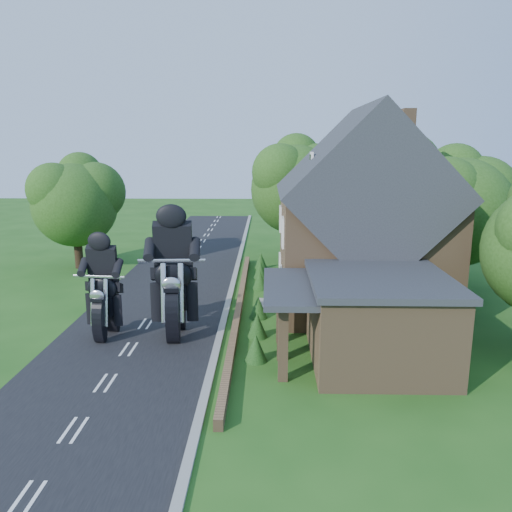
{
  "coord_description": "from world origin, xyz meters",
  "views": [
    {
      "loc": [
        5.71,
        -19.18,
        8.25
      ],
      "look_at": [
        5.16,
        5.4,
        2.8
      ],
      "focal_mm": 35.0,
      "sensor_mm": 36.0,
      "label": 1
    }
  ],
  "objects_px": {
    "motorcycle_lead": "(176,318)",
    "motorcycle_follow": "(106,322)",
    "garden_wall": "(239,307)",
    "annex": "(374,317)",
    "house": "(361,224)"
  },
  "relations": [
    {
      "from": "garden_wall",
      "to": "motorcycle_lead",
      "type": "distance_m",
      "value": 4.42
    },
    {
      "from": "annex",
      "to": "house",
      "type": "bearing_deg",
      "value": 84.76
    },
    {
      "from": "garden_wall",
      "to": "annex",
      "type": "distance_m",
      "value": 8.19
    },
    {
      "from": "garden_wall",
      "to": "annex",
      "type": "xyz_separation_m",
      "value": [
        5.57,
        -5.8,
        1.57
      ]
    },
    {
      "from": "garden_wall",
      "to": "motorcycle_follow",
      "type": "relative_size",
      "value": 14.45
    },
    {
      "from": "motorcycle_lead",
      "to": "garden_wall",
      "type": "bearing_deg",
      "value": -129.19
    },
    {
      "from": "motorcycle_follow",
      "to": "garden_wall",
      "type": "bearing_deg",
      "value": -140.0
    },
    {
      "from": "annex",
      "to": "motorcycle_follow",
      "type": "xyz_separation_m",
      "value": [
        -11.17,
        2.11,
        -1.06
      ]
    },
    {
      "from": "house",
      "to": "motorcycle_lead",
      "type": "xyz_separation_m",
      "value": [
        -8.78,
        -4.52,
        -3.46
      ]
    },
    {
      "from": "motorcycle_lead",
      "to": "motorcycle_follow",
      "type": "relative_size",
      "value": 1.24
    },
    {
      "from": "motorcycle_follow",
      "to": "annex",
      "type": "bearing_deg",
      "value": 175.91
    },
    {
      "from": "house",
      "to": "annex",
      "type": "bearing_deg",
      "value": -95.24
    },
    {
      "from": "annex",
      "to": "motorcycle_lead",
      "type": "xyz_separation_m",
      "value": [
        -8.15,
        2.28,
        -0.89
      ]
    },
    {
      "from": "house",
      "to": "motorcycle_follow",
      "type": "relative_size",
      "value": 6.73
    },
    {
      "from": "annex",
      "to": "motorcycle_follow",
      "type": "height_order",
      "value": "annex"
    }
  ]
}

